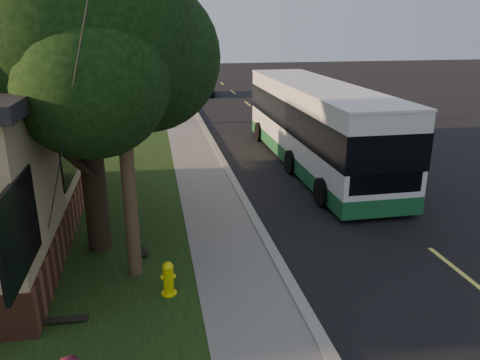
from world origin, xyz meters
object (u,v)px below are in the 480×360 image
Objects in this scene: utility_pole at (119,66)px; skateboard_spare at (67,319)px; transit_bus at (315,123)px; traffic_signal at (186,51)px; skateboard_main at (139,248)px; distant_car at (205,87)px; bare_tree_far at (146,69)px; leafy_tree at (81,36)px; fire_hydrant at (168,279)px; bare_tree_near at (136,86)px.

utility_pole reaches higher than skateboard_spare.
utility_pole is at bearing -131.92° from transit_bus.
utility_pole reaches higher than traffic_signal.
distant_car is (4.75, 26.69, 0.54)m from skateboard_main.
skateboard_spare is 30.04m from distant_car.
bare_tree_far is 4.44× the size of skateboard_main.
leafy_tree reaches higher than distant_car.
leafy_tree is 0.65× the size of transit_bus.
bare_tree_far reaches higher than skateboard_spare.
distant_car is at bearing 81.90° from fire_hydrant.
skateboard_spare is (-0.36, -3.26, -5.04)m from leafy_tree.
fire_hydrant is 29.10m from distant_car.
distant_car is at bearing 80.20° from utility_pole.
skateboard_spare is (-1.28, -2.73, -0.01)m from skateboard_main.
distant_car is at bearing -79.09° from traffic_signal.
leafy_tree is 31.76m from traffic_signal.
skateboard_main reaches higher than skateboard_spare.
distant_car is (5.00, 10.81, -1.48)m from bare_tree_near.
bare_tree_near is 12.00m from distant_car.
leafy_tree reaches higher than fire_hydrant.
leafy_tree reaches higher than traffic_signal.
utility_pole is at bearing -96.58° from traffic_signal.
fire_hydrant is 0.97× the size of skateboard_spare.
transit_bus is 20.31m from distant_car.
skateboard_spare is at bearing -127.30° from utility_pole.
fire_hydrant is 34.25m from traffic_signal.
skateboard_main is at bearing -92.44° from distant_car.
bare_tree_near is at bearing 90.66° from utility_pole.
utility_pole is 1.65× the size of traffic_signal.
leafy_tree is 8.60× the size of skateboard_main.
leafy_tree is at bearing -92.50° from bare_tree_near.
traffic_signal is (3.10, 34.00, 2.73)m from fire_hydrant.
utility_pole is 2.11× the size of bare_tree_near.
bare_tree_far is at bearing 87.14° from skateboard_spare.
fire_hydrant is 2.05m from skateboard_spare.
leafy_tree is at bearing 83.75° from skateboard_spare.
distant_car is at bearing 77.77° from leafy_tree.
fire_hydrant is at bearing -87.14° from bare_tree_near.
skateboard_spare is at bearing -162.42° from fire_hydrant.
skateboard_main is at bearing -136.26° from transit_bus.
transit_bus is (7.06, -9.37, -0.43)m from bare_tree_near.
bare_tree_near reaches higher than skateboard_main.
bare_tree_near is at bearing -107.16° from distant_car.
leafy_tree is at bearing 150.15° from skateboard_main.
utility_pole reaches higher than fire_hydrant.
fire_hydrant reaches higher than skateboard_spare.
leafy_tree is at bearing -92.45° from bare_tree_far.
bare_tree_near is (0.67, 15.35, -3.02)m from leafy_tree.
bare_tree_far is (1.17, 27.35, -3.16)m from leafy_tree.
bare_tree_near reaches higher than transit_bus.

